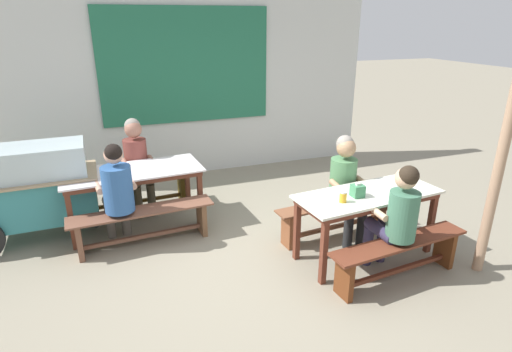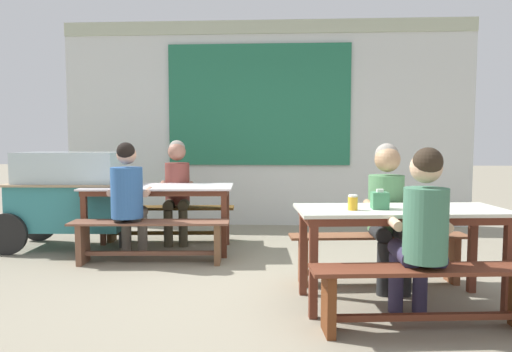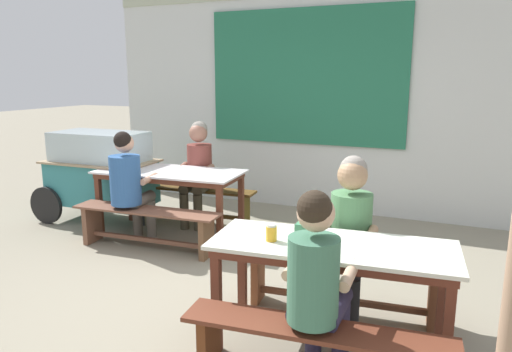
# 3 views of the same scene
# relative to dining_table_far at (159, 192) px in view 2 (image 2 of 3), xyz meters

# --- Properties ---
(ground_plane) EXTENTS (40.00, 40.00, 0.00)m
(ground_plane) POSITION_rel_dining_table_far_xyz_m (1.18, -1.19, -0.69)
(ground_plane) COLOR gray
(backdrop_wall) EXTENTS (6.15, 0.23, 3.08)m
(backdrop_wall) POSITION_rel_dining_table_far_xyz_m (1.17, 1.79, 0.92)
(backdrop_wall) COLOR silver
(backdrop_wall) RESTS_ON ground_plane
(dining_table_far) EXTENTS (1.74, 0.87, 0.77)m
(dining_table_far) POSITION_rel_dining_table_far_xyz_m (0.00, 0.00, 0.00)
(dining_table_far) COLOR silver
(dining_table_far) RESTS_ON ground_plane
(dining_table_near) EXTENTS (1.67, 0.79, 0.77)m
(dining_table_near) POSITION_rel_dining_table_far_xyz_m (2.35, -1.63, -0.01)
(dining_table_near) COLOR silver
(dining_table_near) RESTS_ON ground_plane
(bench_far_back) EXTENTS (1.71, 0.39, 0.45)m
(bench_far_back) POSITION_rel_dining_table_far_xyz_m (-0.04, 0.53, -0.38)
(bench_far_back) COLOR #583C17
(bench_far_back) RESTS_ON ground_plane
(bench_far_front) EXTENTS (1.68, 0.44, 0.45)m
(bench_far_front) POSITION_rel_dining_table_far_xyz_m (0.04, -0.53, -0.40)
(bench_far_front) COLOR brown
(bench_far_front) RESTS_ON ground_plane
(bench_near_back) EXTENTS (1.63, 0.40, 0.45)m
(bench_near_back) POSITION_rel_dining_table_far_xyz_m (2.30, -1.09, -0.40)
(bench_near_back) COLOR brown
(bench_near_back) RESTS_ON ground_plane
(bench_near_front) EXTENTS (1.59, 0.43, 0.45)m
(bench_near_front) POSITION_rel_dining_table_far_xyz_m (2.41, -2.16, -0.39)
(bench_near_front) COLOR brown
(bench_near_front) RESTS_ON ground_plane
(food_cart) EXTENTS (1.71, 0.83, 1.16)m
(food_cart) POSITION_rel_dining_table_far_xyz_m (-1.12, 0.11, -0.03)
(food_cart) COLOR teal
(food_cart) RESTS_ON ground_plane
(person_left_back_turned) EXTENTS (0.47, 0.58, 1.28)m
(person_left_back_turned) POSITION_rel_dining_table_far_xyz_m (-0.21, -0.48, 0.03)
(person_left_back_turned) COLOR #676158
(person_left_back_turned) RESTS_ON ground_plane
(person_center_facing) EXTENTS (0.46, 0.53, 1.30)m
(person_center_facing) POSITION_rel_dining_table_far_xyz_m (0.10, 0.48, 0.06)
(person_center_facing) COLOR #423D2C
(person_center_facing) RESTS_ON ground_plane
(person_right_near_table) EXTENTS (0.43, 0.54, 1.27)m
(person_right_near_table) POSITION_rel_dining_table_far_xyz_m (2.36, -1.15, 0.04)
(person_right_near_table) COLOR #232426
(person_right_near_table) RESTS_ON ground_plane
(person_near_front) EXTENTS (0.41, 0.57, 1.26)m
(person_near_front) POSITION_rel_dining_table_far_xyz_m (2.38, -2.08, 0.02)
(person_near_front) COLOR #312C49
(person_near_front) RESTS_ON ground_plane
(tissue_box) EXTENTS (0.12, 0.12, 0.15)m
(tissue_box) POSITION_rel_dining_table_far_xyz_m (2.18, -1.67, 0.14)
(tissue_box) COLOR #3D8156
(tissue_box) RESTS_ON dining_table_near
(condiment_jar) EXTENTS (0.07, 0.07, 0.12)m
(condiment_jar) POSITION_rel_dining_table_far_xyz_m (1.97, -1.74, 0.13)
(condiment_jar) COLOR gold
(condiment_jar) RESTS_ON dining_table_near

